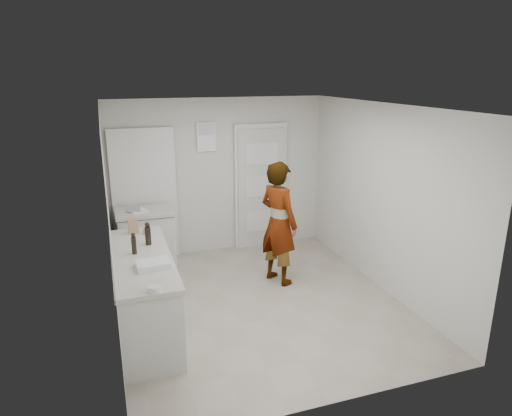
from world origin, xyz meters
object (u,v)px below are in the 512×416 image
object	(u,v)px
cake_mix_box	(133,226)
spice_jar	(145,231)
baking_dish	(153,264)
egg_bowl	(154,289)
oil_cruet_b	(134,244)
oil_cruet_a	(148,234)
person	(279,223)

from	to	relation	value
cake_mix_box	spice_jar	size ratio (longest dim) A/B	2.50
baking_dish	egg_bowl	distance (m)	0.56
cake_mix_box	oil_cruet_b	xyz separation A→B (m)	(-0.04, -0.69, 0.02)
oil_cruet_b	baking_dish	distance (m)	0.47
spice_jar	egg_bowl	size ratio (longest dim) A/B	0.65
spice_jar	cake_mix_box	bearing A→B (deg)	152.45
oil_cruet_a	baking_dish	size ratio (longest dim) A/B	0.76
oil_cruet_b	cake_mix_box	bearing A→B (deg)	86.62
spice_jar	egg_bowl	distance (m)	1.61
person	oil_cruet_b	xyz separation A→B (m)	(-1.98, -0.64, 0.17)
oil_cruet_a	oil_cruet_b	bearing A→B (deg)	-126.83
person	egg_bowl	bearing A→B (deg)	106.81
person	egg_bowl	size ratio (longest dim) A/B	14.35
spice_jar	oil_cruet_a	bearing A→B (deg)	-89.63
cake_mix_box	oil_cruet_a	world-z (taller)	oil_cruet_a
spice_jar	oil_cruet_b	size ratio (longest dim) A/B	0.32
baking_dish	person	bearing A→B (deg)	30.46
cake_mix_box	egg_bowl	distance (m)	1.68
person	egg_bowl	xyz separation A→B (m)	(-1.88, -1.63, 0.08)
cake_mix_box	spice_jar	distance (m)	0.16
baking_dish	egg_bowl	size ratio (longest dim) A/B	3.02
oil_cruet_a	person	bearing A→B (deg)	12.53
cake_mix_box	baking_dish	bearing A→B (deg)	-90.25
egg_bowl	baking_dish	bearing A→B (deg)	84.92
oil_cruet_a	baking_dish	xyz separation A→B (m)	(-0.02, -0.67, -0.10)
oil_cruet_b	egg_bowl	size ratio (longest dim) A/B	2.04
oil_cruet_b	egg_bowl	distance (m)	1.00
baking_dish	oil_cruet_b	bearing A→B (deg)	109.63
person	oil_cruet_a	size ratio (longest dim) A/B	6.27
person	baking_dish	size ratio (longest dim) A/B	4.76
egg_bowl	cake_mix_box	bearing A→B (deg)	92.21
person	oil_cruet_b	world-z (taller)	person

